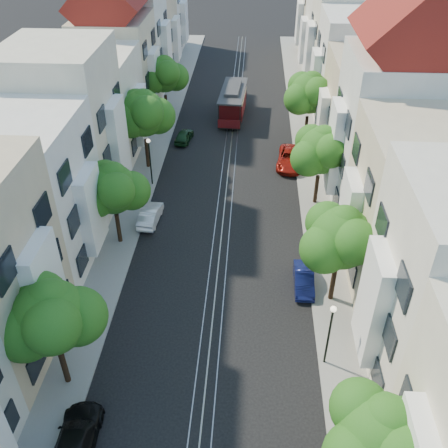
% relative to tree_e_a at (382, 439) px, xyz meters
% --- Properties ---
extents(ground, '(200.00, 200.00, 0.00)m').
position_rel_tree_e_a_xyz_m(ground, '(-7.26, 31.02, -4.40)').
color(ground, black).
rests_on(ground, ground).
extents(sidewalk_east, '(2.50, 80.00, 0.12)m').
position_rel_tree_e_a_xyz_m(sidewalk_east, '(-0.01, 31.02, -4.34)').
color(sidewalk_east, gray).
rests_on(sidewalk_east, ground).
extents(sidewalk_west, '(2.50, 80.00, 0.12)m').
position_rel_tree_e_a_xyz_m(sidewalk_west, '(-14.51, 31.02, -4.34)').
color(sidewalk_west, gray).
rests_on(sidewalk_west, ground).
extents(rail_left, '(0.06, 80.00, 0.02)m').
position_rel_tree_e_a_xyz_m(rail_left, '(-7.81, 31.02, -4.39)').
color(rail_left, gray).
rests_on(rail_left, ground).
extents(rail_slot, '(0.06, 80.00, 0.02)m').
position_rel_tree_e_a_xyz_m(rail_slot, '(-7.26, 31.02, -4.39)').
color(rail_slot, gray).
rests_on(rail_slot, ground).
extents(rail_right, '(0.06, 80.00, 0.02)m').
position_rel_tree_e_a_xyz_m(rail_right, '(-6.71, 31.02, -4.39)').
color(rail_right, gray).
rests_on(rail_right, ground).
extents(lane_line, '(0.08, 80.00, 0.01)m').
position_rel_tree_e_a_xyz_m(lane_line, '(-7.26, 31.02, -4.40)').
color(lane_line, tan).
rests_on(lane_line, ground).
extents(townhouses_east, '(7.75, 72.00, 12.00)m').
position_rel_tree_e_a_xyz_m(townhouses_east, '(4.61, 30.94, 0.79)').
color(townhouses_east, beige).
rests_on(townhouses_east, ground).
extents(townhouses_west, '(7.75, 72.00, 11.76)m').
position_rel_tree_e_a_xyz_m(townhouses_west, '(-19.13, 30.94, 0.68)').
color(townhouses_west, silver).
rests_on(townhouses_west, ground).
extents(tree_e_a, '(4.72, 3.87, 6.27)m').
position_rel_tree_e_a_xyz_m(tree_e_a, '(0.00, 0.00, 0.00)').
color(tree_e_a, black).
rests_on(tree_e_a, ground).
extents(tree_e_b, '(4.93, 4.08, 6.68)m').
position_rel_tree_e_a_xyz_m(tree_e_b, '(0.00, 12.00, 0.34)').
color(tree_e_b, black).
rests_on(tree_e_b, ground).
extents(tree_e_c, '(4.84, 3.99, 6.52)m').
position_rel_tree_e_a_xyz_m(tree_e_c, '(0.00, 23.00, 0.20)').
color(tree_e_c, black).
rests_on(tree_e_c, ground).
extents(tree_e_d, '(5.01, 4.16, 6.85)m').
position_rel_tree_e_a_xyz_m(tree_e_d, '(0.00, 34.00, 0.47)').
color(tree_e_d, black).
rests_on(tree_e_d, ground).
extents(tree_w_a, '(4.93, 4.08, 6.68)m').
position_rel_tree_e_a_xyz_m(tree_w_a, '(-14.40, 5.00, 0.34)').
color(tree_w_a, black).
rests_on(tree_w_a, ground).
extents(tree_w_b, '(4.72, 3.87, 6.27)m').
position_rel_tree_e_a_xyz_m(tree_w_b, '(-14.40, 17.00, 0.00)').
color(tree_w_b, black).
rests_on(tree_w_b, ground).
extents(tree_w_c, '(5.13, 4.28, 7.09)m').
position_rel_tree_e_a_xyz_m(tree_w_c, '(-14.40, 28.00, 0.67)').
color(tree_w_c, black).
rests_on(tree_w_c, ground).
extents(tree_w_d, '(4.84, 3.99, 6.52)m').
position_rel_tree_e_a_xyz_m(tree_w_d, '(-14.40, 39.00, 0.20)').
color(tree_w_d, black).
rests_on(tree_w_d, ground).
extents(lamp_east, '(0.32, 0.32, 4.16)m').
position_rel_tree_e_a_xyz_m(lamp_east, '(-0.96, 7.02, -1.55)').
color(lamp_east, black).
rests_on(lamp_east, ground).
extents(lamp_west, '(0.32, 0.32, 4.16)m').
position_rel_tree_e_a_xyz_m(lamp_west, '(-13.56, 25.02, -1.55)').
color(lamp_west, black).
rests_on(lamp_west, ground).
extents(cable_car, '(2.93, 7.99, 3.02)m').
position_rel_tree_e_a_xyz_m(cable_car, '(-7.38, 39.69, -2.61)').
color(cable_car, black).
rests_on(cable_car, ground).
extents(parked_car_e_mid, '(1.24, 3.47, 1.14)m').
position_rel_tree_e_a_xyz_m(parked_car_e_mid, '(-1.66, 13.13, -3.83)').
color(parked_car_e_mid, '#0D1241').
rests_on(parked_car_e_mid, ground).
extents(parked_car_e_far, '(2.85, 5.19, 1.38)m').
position_rel_tree_e_a_xyz_m(parked_car_e_far, '(-1.73, 29.18, -3.71)').
color(parked_car_e_far, maroon).
rests_on(parked_car_e_far, ground).
extents(parked_car_w_near, '(1.99, 4.56, 1.30)m').
position_rel_tree_e_a_xyz_m(parked_car_w_near, '(-12.86, 1.39, -3.75)').
color(parked_car_w_near, black).
rests_on(parked_car_w_near, ground).
extents(parked_car_w_mid, '(1.51, 3.69, 1.19)m').
position_rel_tree_e_a_xyz_m(parked_car_w_mid, '(-12.74, 19.70, -3.80)').
color(parked_car_w_mid, white).
rests_on(parked_car_w_mid, ground).
extents(parked_car_w_far, '(1.77, 3.49, 1.14)m').
position_rel_tree_e_a_xyz_m(parked_car_w_far, '(-11.89, 33.47, -3.83)').
color(parked_car_w_far, '#15361B').
rests_on(parked_car_w_far, ground).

